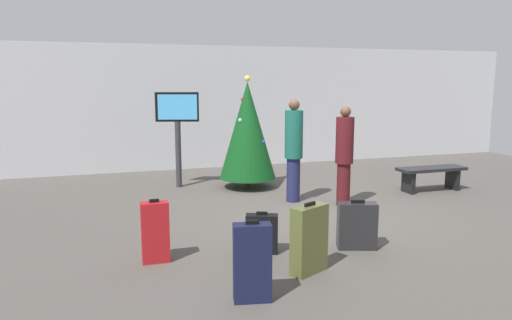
% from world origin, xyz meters
% --- Properties ---
extents(ground_plane, '(16.00, 16.00, 0.00)m').
position_xyz_m(ground_plane, '(0.00, 0.00, 0.00)').
color(ground_plane, '#514C47').
extents(back_wall, '(16.00, 0.20, 3.03)m').
position_xyz_m(back_wall, '(0.00, 4.58, 1.52)').
color(back_wall, silver).
rests_on(back_wall, ground_plane).
extents(holiday_tree, '(1.15, 1.15, 2.28)m').
position_xyz_m(holiday_tree, '(-0.56, 2.00, 1.19)').
color(holiday_tree, '#4C3319').
rests_on(holiday_tree, ground_plane).
extents(flight_info_kiosk, '(0.86, 0.31, 1.95)m').
position_xyz_m(flight_info_kiosk, '(-1.90, 2.49, 1.36)').
color(flight_info_kiosk, '#333338').
rests_on(flight_info_kiosk, ground_plane).
extents(waiting_bench, '(1.40, 0.44, 0.48)m').
position_xyz_m(waiting_bench, '(2.83, 0.57, 0.36)').
color(waiting_bench, black).
rests_on(waiting_bench, ground_plane).
extents(traveller_0, '(0.42, 0.42, 1.86)m').
position_xyz_m(traveller_0, '(-0.11, 0.64, 0.99)').
color(traveller_0, '#1E234C').
rests_on(traveller_0, ground_plane).
extents(traveller_1, '(0.37, 0.37, 1.75)m').
position_xyz_m(traveller_1, '(0.63, 0.12, 0.93)').
color(traveller_1, '#4C1419').
rests_on(traveller_1, ground_plane).
extents(suitcase_0, '(0.40, 0.24, 0.84)m').
position_xyz_m(suitcase_0, '(-2.03, -2.96, 0.40)').
color(suitcase_0, '#141938').
rests_on(suitcase_0, ground_plane).
extents(suitcase_1, '(0.51, 0.37, 0.83)m').
position_xyz_m(suitcase_1, '(-1.20, -2.48, 0.40)').
color(suitcase_1, '#59602D').
rests_on(suitcase_1, ground_plane).
extents(suitcase_2, '(0.33, 0.18, 0.79)m').
position_xyz_m(suitcase_2, '(-2.83, -1.60, 0.37)').
color(suitcase_2, '#B2191E').
rests_on(suitcase_2, ground_plane).
extents(suitcase_3, '(0.44, 0.30, 0.54)m').
position_xyz_m(suitcase_3, '(-1.50, -1.70, 0.25)').
color(suitcase_3, black).
rests_on(suitcase_3, ground_plane).
extents(suitcase_4, '(0.54, 0.36, 0.65)m').
position_xyz_m(suitcase_4, '(-0.26, -1.92, 0.31)').
color(suitcase_4, '#232326').
rests_on(suitcase_4, ground_plane).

